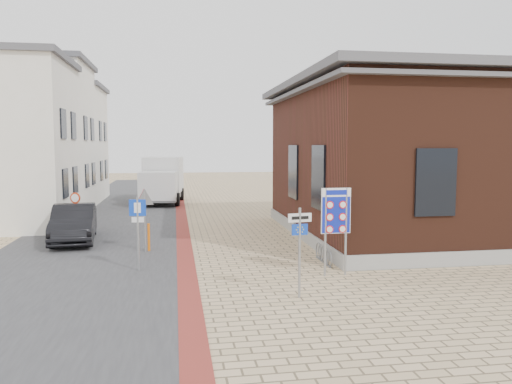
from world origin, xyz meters
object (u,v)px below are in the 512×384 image
object	(u,v)px
border_sign	(336,213)
parking_sign	(138,221)
box_truck	(162,179)
essen_sign	(300,239)
sedan	(74,223)
bollard	(149,237)

from	to	relation	value
border_sign	parking_sign	world-z (taller)	border_sign
box_truck	essen_sign	distance (m)	22.91
sedan	border_sign	world-z (taller)	border_sign
box_truck	parking_sign	distance (m)	19.05
box_truck	border_sign	distance (m)	21.32
sedan	parking_sign	xyz separation A→B (m)	(3.00, -5.49, 0.83)
sedan	parking_sign	size ratio (longest dim) A/B	1.97
parking_sign	border_sign	bearing A→B (deg)	-8.51
border_sign	bollard	distance (m)	7.50
border_sign	bollard	world-z (taller)	border_sign
sedan	parking_sign	distance (m)	6.31
border_sign	essen_sign	world-z (taller)	border_sign
sedan	essen_sign	world-z (taller)	essen_sign
sedan	bollard	world-z (taller)	sedan
parking_sign	bollard	xyz separation A→B (m)	(0.17, 3.00, -1.07)
border_sign	bollard	xyz separation A→B (m)	(-5.83, 4.50, -1.41)
sedan	essen_sign	size ratio (longest dim) A/B	1.96
border_sign	essen_sign	size ratio (longest dim) A/B	1.14
box_truck	border_sign	size ratio (longest dim) A/B	2.32
border_sign	parking_sign	size ratio (longest dim) A/B	1.14
sedan	box_truck	bearing A→B (deg)	69.92
box_truck	bollard	bearing A→B (deg)	-85.17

